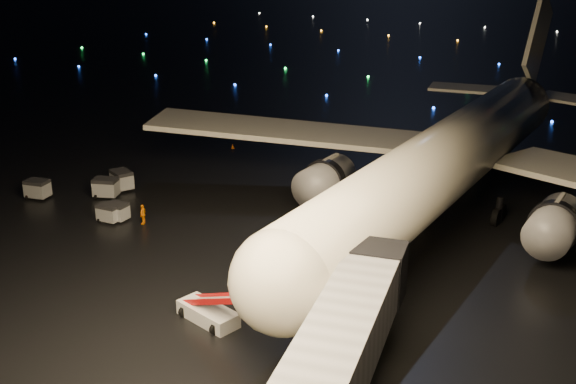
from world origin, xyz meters
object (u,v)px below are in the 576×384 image
object	(u,v)px
crew_c	(143,214)
baggage_cart_1	(109,213)
baggage_cart_2	(106,188)
baggage_cart_0	(117,212)
airliner	(463,112)
belt_loader	(207,299)
baggage_cart_4	(37,189)
baggage_cart_3	(122,180)

from	to	relation	value
crew_c	baggage_cart_1	bearing A→B (deg)	-87.35
baggage_cart_1	baggage_cart_2	world-z (taller)	baggage_cart_2
crew_c	baggage_cart_0	size ratio (longest dim) A/B	0.95
airliner	belt_loader	size ratio (longest dim) A/B	9.70
airliner	crew_c	world-z (taller)	airliner
airliner	crew_c	xyz separation A→B (m)	(-21.38, -16.25, -7.66)
baggage_cart_2	airliner	bearing A→B (deg)	4.45
baggage_cart_2	baggage_cart_4	world-z (taller)	baggage_cart_2
baggage_cart_0	baggage_cart_2	world-z (taller)	baggage_cart_2
airliner	crew_c	size ratio (longest dim) A/B	35.43
baggage_cart_0	baggage_cart_4	bearing A→B (deg)	175.77
belt_loader	baggage_cart_4	distance (m)	27.93
crew_c	baggage_cart_0	distance (m)	2.46
belt_loader	baggage_cart_2	xyz separation A→B (m)	(-20.66, 13.63, -0.60)
crew_c	baggage_cart_2	world-z (taller)	baggage_cart_2
belt_loader	crew_c	size ratio (longest dim) A/B	3.65
baggage_cart_0	crew_c	bearing A→B (deg)	8.68
airliner	baggage_cart_0	xyz separation A→B (m)	(-23.80, -16.67, -7.74)
crew_c	baggage_cart_1	xyz separation A→B (m)	(-2.77, -1.00, -0.08)
baggage_cart_1	baggage_cart_4	bearing A→B (deg)	169.86
belt_loader	crew_c	bearing A→B (deg)	158.26
belt_loader	baggage_cart_2	size ratio (longest dim) A/B	2.94
baggage_cart_2	baggage_cart_3	size ratio (longest dim) A/B	0.98
crew_c	baggage_cart_1	size ratio (longest dim) A/B	0.94
baggage_cart_2	baggage_cart_3	distance (m)	2.29
belt_loader	baggage_cart_4	size ratio (longest dim) A/B	3.06
baggage_cart_0	baggage_cart_3	distance (m)	7.66
crew_c	baggage_cart_3	xyz separation A→B (m)	(-7.15, 5.60, 0.07)
belt_loader	crew_c	xyz separation A→B (m)	(-13.65, 10.31, -0.65)
airliner	belt_loader	distance (m)	28.54
airliner	baggage_cart_3	world-z (taller)	airliner
baggage_cart_1	baggage_cart_4	distance (m)	9.54
baggage_cart_1	baggage_cart_2	distance (m)	6.05
baggage_cart_0	baggage_cart_2	distance (m)	5.92
baggage_cart_1	baggage_cart_3	xyz separation A→B (m)	(-4.38, 6.60, 0.15)
airliner	baggage_cart_2	size ratio (longest dim) A/B	28.52
baggage_cart_1	crew_c	bearing A→B (deg)	16.52
airliner	baggage_cart_1	size ratio (longest dim) A/B	33.37
crew_c	baggage_cart_1	distance (m)	2.95
baggage_cart_4	baggage_cart_3	bearing A→B (deg)	36.40
baggage_cart_0	baggage_cart_3	bearing A→B (deg)	127.19
baggage_cart_2	baggage_cart_1	bearing A→B (deg)	-65.56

